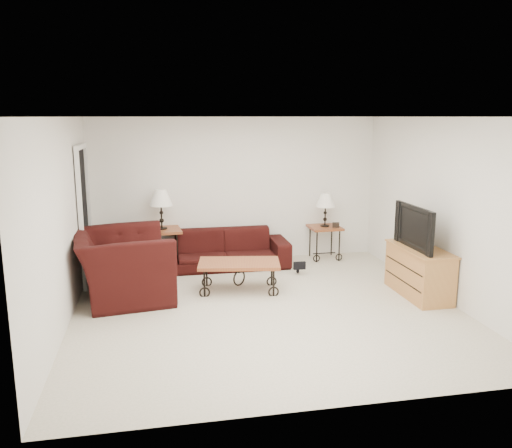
{
  "coord_description": "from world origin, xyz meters",
  "views": [
    {
      "loc": [
        -1.39,
        -6.43,
        2.5
      ],
      "look_at": [
        0.0,
        0.7,
        1.0
      ],
      "focal_mm": 36.52,
      "sensor_mm": 36.0,
      "label": 1
    }
  ],
  "objects_px": {
    "lamp_right": "(325,210)",
    "television": "(421,227)",
    "armchair": "(123,265)",
    "side_table_right": "(324,243)",
    "side_table_left": "(163,248)",
    "coffee_table": "(239,276)",
    "backpack": "(298,262)",
    "lamp_left": "(161,209)",
    "sofa": "(225,249)",
    "tv_stand": "(419,272)"
  },
  "relations": [
    {
      "from": "lamp_right",
      "to": "side_table_right",
      "type": "bearing_deg",
      "value": 0.0
    },
    {
      "from": "lamp_left",
      "to": "tv_stand",
      "type": "relative_size",
      "value": 0.57
    },
    {
      "from": "lamp_left",
      "to": "armchair",
      "type": "bearing_deg",
      "value": -111.74
    },
    {
      "from": "sofa",
      "to": "television",
      "type": "xyz_separation_m",
      "value": [
        2.49,
        -1.95,
        0.69
      ]
    },
    {
      "from": "coffee_table",
      "to": "television",
      "type": "distance_m",
      "value": 2.66
    },
    {
      "from": "armchair",
      "to": "television",
      "type": "distance_m",
      "value": 4.18
    },
    {
      "from": "tv_stand",
      "to": "side_table_left",
      "type": "bearing_deg",
      "value": 148.97
    },
    {
      "from": "television",
      "to": "sofa",
      "type": "bearing_deg",
      "value": -128.07
    },
    {
      "from": "backpack",
      "to": "coffee_table",
      "type": "bearing_deg",
      "value": -123.9
    },
    {
      "from": "lamp_right",
      "to": "backpack",
      "type": "height_order",
      "value": "lamp_right"
    },
    {
      "from": "sofa",
      "to": "lamp_right",
      "type": "bearing_deg",
      "value": 5.66
    },
    {
      "from": "sofa",
      "to": "coffee_table",
      "type": "xyz_separation_m",
      "value": [
        0.04,
        -1.27,
        -0.09
      ]
    },
    {
      "from": "side_table_left",
      "to": "television",
      "type": "distance_m",
      "value": 4.17
    },
    {
      "from": "lamp_right",
      "to": "television",
      "type": "distance_m",
      "value": 2.23
    },
    {
      "from": "lamp_left",
      "to": "sofa",
      "type": "bearing_deg",
      "value": -9.91
    },
    {
      "from": "armchair",
      "to": "side_table_right",
      "type": "bearing_deg",
      "value": -75.79
    },
    {
      "from": "lamp_left",
      "to": "backpack",
      "type": "height_order",
      "value": "lamp_left"
    },
    {
      "from": "sofa",
      "to": "coffee_table",
      "type": "height_order",
      "value": "sofa"
    },
    {
      "from": "side_table_right",
      "to": "lamp_left",
      "type": "distance_m",
      "value": 2.93
    },
    {
      "from": "television",
      "to": "side_table_right",
      "type": "bearing_deg",
      "value": -162.51
    },
    {
      "from": "side_table_left",
      "to": "coffee_table",
      "type": "height_order",
      "value": "side_table_left"
    },
    {
      "from": "side_table_left",
      "to": "lamp_left",
      "type": "distance_m",
      "value": 0.66
    },
    {
      "from": "coffee_table",
      "to": "armchair",
      "type": "bearing_deg",
      "value": 179.12
    },
    {
      "from": "side_table_left",
      "to": "tv_stand",
      "type": "height_order",
      "value": "tv_stand"
    },
    {
      "from": "television",
      "to": "backpack",
      "type": "relative_size",
      "value": 2.69
    },
    {
      "from": "side_table_right",
      "to": "lamp_right",
      "type": "bearing_deg",
      "value": 0.0
    },
    {
      "from": "side_table_left",
      "to": "armchair",
      "type": "distance_m",
      "value": 1.54
    },
    {
      "from": "coffee_table",
      "to": "armchair",
      "type": "xyz_separation_m",
      "value": [
        -1.63,
        0.03,
        0.25
      ]
    },
    {
      "from": "lamp_right",
      "to": "armchair",
      "type": "relative_size",
      "value": 0.41
    },
    {
      "from": "lamp_right",
      "to": "armchair",
      "type": "bearing_deg",
      "value": -157.39
    },
    {
      "from": "side_table_right",
      "to": "television",
      "type": "relative_size",
      "value": 0.57
    },
    {
      "from": "side_table_right",
      "to": "backpack",
      "type": "height_order",
      "value": "side_table_right"
    },
    {
      "from": "side_table_left",
      "to": "tv_stand",
      "type": "xyz_separation_m",
      "value": [
        3.54,
        -2.13,
        0.02
      ]
    },
    {
      "from": "lamp_right",
      "to": "sofa",
      "type": "bearing_deg",
      "value": -174.34
    },
    {
      "from": "lamp_left",
      "to": "tv_stand",
      "type": "height_order",
      "value": "lamp_left"
    },
    {
      "from": "side_table_right",
      "to": "coffee_table",
      "type": "distance_m",
      "value": 2.29
    },
    {
      "from": "lamp_left",
      "to": "coffee_table",
      "type": "relative_size",
      "value": 0.57
    },
    {
      "from": "lamp_left",
      "to": "television",
      "type": "xyz_separation_m",
      "value": [
        3.52,
        -2.13,
        0.0
      ]
    },
    {
      "from": "side_table_right",
      "to": "side_table_left",
      "type": "bearing_deg",
      "value": 180.0
    },
    {
      "from": "side_table_right",
      "to": "backpack",
      "type": "distance_m",
      "value": 1.05
    },
    {
      "from": "sofa",
      "to": "side_table_right",
      "type": "height_order",
      "value": "sofa"
    },
    {
      "from": "armchair",
      "to": "television",
      "type": "relative_size",
      "value": 1.39
    },
    {
      "from": "tv_stand",
      "to": "lamp_left",
      "type": "bearing_deg",
      "value": 148.97
    },
    {
      "from": "sofa",
      "to": "tv_stand",
      "type": "height_order",
      "value": "tv_stand"
    },
    {
      "from": "sofa",
      "to": "television",
      "type": "bearing_deg",
      "value": -38.07
    },
    {
      "from": "side_table_left",
      "to": "side_table_right",
      "type": "xyz_separation_m",
      "value": [
        2.85,
        0.0,
        -0.04
      ]
    },
    {
      "from": "lamp_left",
      "to": "television",
      "type": "height_order",
      "value": "lamp_left"
    },
    {
      "from": "side_table_left",
      "to": "armchair",
      "type": "xyz_separation_m",
      "value": [
        -0.57,
        -1.42,
        0.14
      ]
    },
    {
      "from": "lamp_right",
      "to": "television",
      "type": "height_order",
      "value": "television"
    },
    {
      "from": "backpack",
      "to": "tv_stand",
      "type": "bearing_deg",
      "value": -20.08
    }
  ]
}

